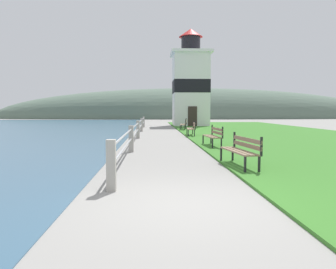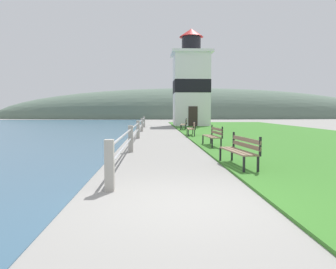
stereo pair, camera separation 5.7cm
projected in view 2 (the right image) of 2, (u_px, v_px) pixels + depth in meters
The scene contains 9 objects.
ground_plane at pixel (184, 204), 5.57m from camera, with size 160.00×160.00×0.00m, color gray.
grass_verge at pixel (279, 135), 20.83m from camera, with size 12.00×44.96×0.06m.
seawall_railing at pixel (138, 128), 18.65m from camera, with size 0.18×24.66×1.03m.
park_bench_near at pixel (241, 149), 9.10m from camera, with size 0.67×2.01×0.94m.
park_bench_midway at pixel (214, 135), 14.20m from camera, with size 0.59×1.83×0.94m.
park_bench_far at pixel (192, 128), 20.27m from camera, with size 0.60×1.95×0.94m.
park_bench_by_lighthouse at pixel (184, 124), 26.36m from camera, with size 0.72×1.96×0.94m.
lighthouse at pixel (191, 84), 33.56m from camera, with size 4.05×4.05×9.87m.
distant_hillside at pixel (196, 118), 65.68m from camera, with size 80.00×16.00×12.00m.
Camera 2 is at (-0.51, -5.45, 1.60)m, focal length 35.00 mm.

